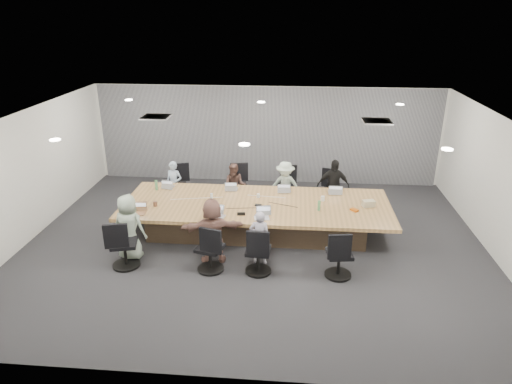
# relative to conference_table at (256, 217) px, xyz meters

# --- Properties ---
(floor) EXTENTS (10.00, 8.00, 0.00)m
(floor) POSITION_rel_conference_table_xyz_m (0.00, -0.50, -0.40)
(floor) COLOR #2A2A2E
(floor) RESTS_ON ground
(ceiling) EXTENTS (10.00, 8.00, 0.00)m
(ceiling) POSITION_rel_conference_table_xyz_m (0.00, -0.50, 2.40)
(ceiling) COLOR white
(ceiling) RESTS_ON wall_back
(wall_back) EXTENTS (10.00, 0.00, 2.80)m
(wall_back) POSITION_rel_conference_table_xyz_m (0.00, 3.50, 1.00)
(wall_back) COLOR silver
(wall_back) RESTS_ON ground
(wall_front) EXTENTS (10.00, 0.00, 2.80)m
(wall_front) POSITION_rel_conference_table_xyz_m (0.00, -4.50, 1.00)
(wall_front) COLOR silver
(wall_front) RESTS_ON ground
(wall_left) EXTENTS (0.00, 8.00, 2.80)m
(wall_left) POSITION_rel_conference_table_xyz_m (-5.00, -0.50, 1.00)
(wall_left) COLOR silver
(wall_left) RESTS_ON ground
(wall_right) EXTENTS (0.00, 8.00, 2.80)m
(wall_right) POSITION_rel_conference_table_xyz_m (5.00, -0.50, 1.00)
(wall_right) COLOR silver
(wall_right) RESTS_ON ground
(curtain) EXTENTS (9.80, 0.04, 2.80)m
(curtain) POSITION_rel_conference_table_xyz_m (0.00, 3.42, 1.00)
(curtain) COLOR gray
(curtain) RESTS_ON ground
(conference_table) EXTENTS (6.00, 2.20, 0.74)m
(conference_table) POSITION_rel_conference_table_xyz_m (0.00, 0.00, 0.00)
(conference_table) COLOR #4E3B2B
(conference_table) RESTS_ON ground
(chair_0) EXTENTS (0.65, 0.65, 0.77)m
(chair_0) POSITION_rel_conference_table_xyz_m (-2.25, 1.70, -0.01)
(chair_0) COLOR black
(chair_0) RESTS_ON ground
(chair_1) EXTENTS (0.69, 0.69, 0.87)m
(chair_1) POSITION_rel_conference_table_xyz_m (-0.66, 1.70, 0.03)
(chair_1) COLOR black
(chair_1) RESTS_ON ground
(chair_2) EXTENTS (0.70, 0.70, 0.82)m
(chair_2) POSITION_rel_conference_table_xyz_m (0.61, 1.70, 0.01)
(chair_2) COLOR black
(chair_2) RESTS_ON ground
(chair_3) EXTENTS (0.61, 0.61, 0.72)m
(chair_3) POSITION_rel_conference_table_xyz_m (1.81, 1.70, -0.04)
(chair_3) COLOR black
(chair_3) RESTS_ON ground
(chair_4) EXTENTS (0.69, 0.69, 0.85)m
(chair_4) POSITION_rel_conference_table_xyz_m (-2.48, -1.70, 0.03)
(chair_4) COLOR black
(chair_4) RESTS_ON ground
(chair_5) EXTENTS (0.69, 0.69, 0.82)m
(chair_5) POSITION_rel_conference_table_xyz_m (-0.76, -1.70, 0.01)
(chair_5) COLOR black
(chair_5) RESTS_ON ground
(chair_6) EXTENTS (0.57, 0.57, 0.80)m
(chair_6) POSITION_rel_conference_table_xyz_m (0.18, -1.70, 0.00)
(chair_6) COLOR black
(chair_6) RESTS_ON ground
(chair_7) EXTENTS (0.61, 0.61, 0.81)m
(chair_7) POSITION_rel_conference_table_xyz_m (1.73, -1.70, 0.00)
(chair_7) COLOR black
(chair_7) RESTS_ON ground
(person_0) EXTENTS (0.49, 0.37, 1.21)m
(person_0) POSITION_rel_conference_table_xyz_m (-2.25, 1.35, 0.20)
(person_0) COLOR #9CB2CA
(person_0) RESTS_ON ground
(laptop_0) EXTENTS (0.32, 0.24, 0.02)m
(laptop_0) POSITION_rel_conference_table_xyz_m (-2.25, 0.80, 0.35)
(laptop_0) COLOR #B2B2B7
(laptop_0) RESTS_ON conference_table
(person_1) EXTENTS (0.61, 0.49, 1.20)m
(person_1) POSITION_rel_conference_table_xyz_m (-0.66, 1.35, 0.20)
(person_1) COLOR #4E352E
(person_1) RESTS_ON ground
(laptop_1) EXTENTS (0.29, 0.21, 0.02)m
(laptop_1) POSITION_rel_conference_table_xyz_m (-0.66, 0.80, 0.35)
(laptop_1) COLOR #B2B2B7
(laptop_1) RESTS_ON conference_table
(person_2) EXTENTS (0.93, 0.67, 1.29)m
(person_2) POSITION_rel_conference_table_xyz_m (0.61, 1.35, 0.24)
(person_2) COLOR #A5B8A8
(person_2) RESTS_ON ground
(laptop_2) EXTENTS (0.32, 0.23, 0.02)m
(laptop_2) POSITION_rel_conference_table_xyz_m (0.61, 0.80, 0.35)
(laptop_2) COLOR #B2B2B7
(laptop_2) RESTS_ON conference_table
(person_3) EXTENTS (0.83, 0.38, 1.38)m
(person_3) POSITION_rel_conference_table_xyz_m (1.81, 1.35, 0.29)
(person_3) COLOR black
(person_3) RESTS_ON ground
(laptop_3) EXTENTS (0.32, 0.22, 0.02)m
(laptop_3) POSITION_rel_conference_table_xyz_m (1.81, 0.80, 0.35)
(laptop_3) COLOR #B2B2B7
(laptop_3) RESTS_ON conference_table
(person_4) EXTENTS (0.75, 0.56, 1.39)m
(person_4) POSITION_rel_conference_table_xyz_m (-2.48, -1.35, 0.29)
(person_4) COLOR #91A490
(person_4) RESTS_ON ground
(laptop_4) EXTENTS (0.32, 0.24, 0.02)m
(laptop_4) POSITION_rel_conference_table_xyz_m (-2.48, -0.80, 0.35)
(laptop_4) COLOR #8C6647
(laptop_4) RESTS_ON conference_table
(person_5) EXTENTS (1.33, 0.68, 1.37)m
(person_5) POSITION_rel_conference_table_xyz_m (-0.76, -1.35, 0.29)
(person_5) COLOR #80574D
(person_5) RESTS_ON ground
(laptop_5) EXTENTS (0.36, 0.28, 0.02)m
(laptop_5) POSITION_rel_conference_table_xyz_m (-0.76, -0.80, 0.35)
(laptop_5) COLOR #B2B2B7
(laptop_5) RESTS_ON conference_table
(person_6) EXTENTS (0.44, 0.30, 1.15)m
(person_6) POSITION_rel_conference_table_xyz_m (0.18, -1.35, 0.17)
(person_6) COLOR #9E9AAE
(person_6) RESTS_ON ground
(laptop_6) EXTENTS (0.34, 0.27, 0.02)m
(laptop_6) POSITION_rel_conference_table_xyz_m (0.18, -0.80, 0.35)
(laptop_6) COLOR #B2B2B7
(laptop_6) RESTS_ON conference_table
(bottle_green_left) EXTENTS (0.08, 0.08, 0.24)m
(bottle_green_left) POSITION_rel_conference_table_xyz_m (-2.47, 0.60, 0.46)
(bottle_green_left) COLOR #509159
(bottle_green_left) RESTS_ON conference_table
(bottle_green_right) EXTENTS (0.07, 0.07, 0.22)m
(bottle_green_right) POSITION_rel_conference_table_xyz_m (1.39, -0.28, 0.45)
(bottle_green_right) COLOR #509159
(bottle_green_right) RESTS_ON conference_table
(bottle_clear) EXTENTS (0.08, 0.08, 0.20)m
(bottle_clear) POSITION_rel_conference_table_xyz_m (-1.02, 0.00, 0.44)
(bottle_clear) COLOR silver
(bottle_clear) RESTS_ON conference_table
(cup_white_far) EXTENTS (0.08, 0.08, 0.09)m
(cup_white_far) POSITION_rel_conference_table_xyz_m (0.02, 0.33, 0.38)
(cup_white_far) COLOR white
(cup_white_far) RESTS_ON conference_table
(cup_white_near) EXTENTS (0.11, 0.11, 0.11)m
(cup_white_near) POSITION_rel_conference_table_xyz_m (1.50, 0.27, 0.39)
(cup_white_near) COLOR white
(cup_white_near) RESTS_ON conference_table
(mug_brown) EXTENTS (0.11, 0.11, 0.11)m
(mug_brown) POSITION_rel_conference_table_xyz_m (-2.23, -0.35, 0.39)
(mug_brown) COLOR brown
(mug_brown) RESTS_ON conference_table
(mic_left) EXTENTS (0.18, 0.14, 0.03)m
(mic_left) POSITION_rel_conference_table_xyz_m (-1.02, -0.17, 0.35)
(mic_left) COLOR black
(mic_left) RESTS_ON conference_table
(mic_right) EXTENTS (0.16, 0.12, 0.03)m
(mic_right) POSITION_rel_conference_table_xyz_m (0.05, -0.15, 0.35)
(mic_right) COLOR black
(mic_right) RESTS_ON conference_table
(stapler) EXTENTS (0.17, 0.05, 0.06)m
(stapler) POSITION_rel_conference_table_xyz_m (-0.27, -0.67, 0.37)
(stapler) COLOR black
(stapler) RESTS_ON conference_table
(canvas_bag) EXTENTS (0.30, 0.23, 0.14)m
(canvas_bag) POSITION_rel_conference_table_xyz_m (2.49, 0.03, 0.41)
(canvas_bag) COLOR tan
(canvas_bag) RESTS_ON conference_table
(snack_packet) EXTENTS (0.19, 0.20, 0.04)m
(snack_packet) POSITION_rel_conference_table_xyz_m (2.15, -0.23, 0.36)
(snack_packet) COLOR #C05209
(snack_packet) RESTS_ON conference_table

